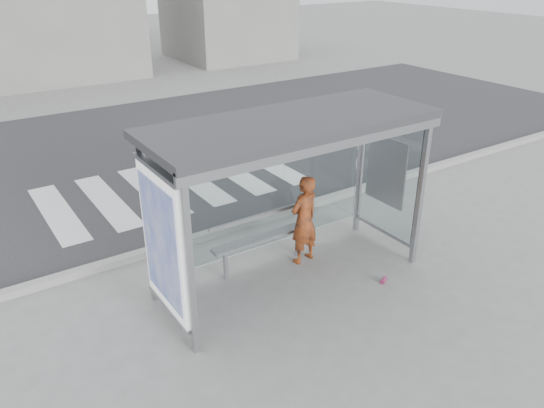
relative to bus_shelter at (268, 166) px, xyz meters
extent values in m
plane|color=slate|center=(0.37, -0.06, -1.98)|extent=(80.00, 80.00, 0.00)
cube|color=#272729|center=(0.37, 6.94, -1.98)|extent=(30.00, 10.00, 0.01)
cube|color=gray|center=(0.37, 1.89, -1.92)|extent=(30.00, 0.18, 0.12)
cube|color=silver|center=(-2.13, 4.44, -1.98)|extent=(0.55, 3.00, 0.00)
cube|color=silver|center=(-1.13, 4.44, -1.98)|extent=(0.55, 3.00, 0.00)
cube|color=silver|center=(-0.13, 4.44, -1.98)|extent=(0.55, 3.00, 0.00)
cube|color=silver|center=(0.87, 4.44, -1.98)|extent=(0.55, 3.00, 0.00)
cube|color=silver|center=(1.87, 4.44, -1.98)|extent=(0.55, 3.00, 0.00)
cube|color=silver|center=(2.87, 4.44, -1.98)|extent=(0.55, 3.00, 0.00)
cube|color=gray|center=(-1.63, -0.76, -0.73)|extent=(0.08, 0.08, 2.50)
cube|color=gray|center=(2.37, -0.76, -0.73)|extent=(0.08, 0.08, 2.50)
cube|color=gray|center=(-1.63, 0.64, -0.73)|extent=(0.08, 0.08, 2.50)
cube|color=gray|center=(2.37, 0.64, -0.73)|extent=(0.08, 0.08, 2.50)
cube|color=#2D2D30|center=(0.37, -0.06, 0.58)|extent=(4.25, 1.65, 0.12)
cube|color=gray|center=(0.37, -0.82, 0.47)|extent=(4.25, 0.06, 0.18)
cube|color=white|center=(0.37, 0.64, -0.68)|extent=(3.80, 0.02, 2.00)
cube|color=white|center=(-1.63, -0.06, -0.68)|extent=(0.15, 1.25, 2.00)
cube|color=#3447BD|center=(-1.54, -0.06, -0.68)|extent=(0.01, 1.10, 1.70)
cylinder|color=orange|center=(-1.53, 0.19, -0.43)|extent=(0.02, 0.32, 0.32)
cube|color=white|center=(2.37, -0.06, -0.68)|extent=(0.03, 1.25, 2.00)
cube|color=beige|center=(2.34, -0.01, -0.58)|extent=(0.03, 0.86, 1.16)
cube|color=slate|center=(0.37, 17.94, 0.52)|extent=(8.00, 5.00, 5.00)
imported|color=orange|center=(0.88, 0.29, -1.22)|extent=(0.61, 0.45, 1.53)
cube|color=gray|center=(0.20, 0.49, -1.44)|extent=(1.78, 0.22, 0.05)
cylinder|color=gray|center=(-0.49, 0.49, -1.72)|extent=(0.07, 0.07, 0.52)
cylinder|color=gray|center=(0.90, 0.49, -1.72)|extent=(0.07, 0.07, 0.52)
cube|color=gray|center=(0.20, 0.60, -1.09)|extent=(1.78, 0.04, 0.06)
cylinder|color=#C93B76|center=(1.54, -0.95, -1.95)|extent=(0.15, 0.13, 0.07)
camera|label=1|loc=(-3.80, -5.81, 2.70)|focal=35.00mm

